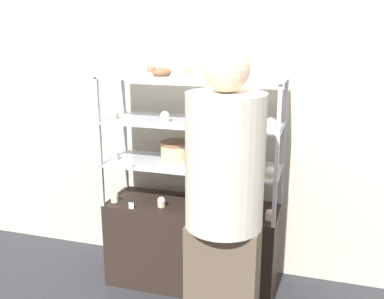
{
  "coord_description": "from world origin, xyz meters",
  "views": [
    {
      "loc": [
        0.83,
        -2.76,
        1.83
      ],
      "look_at": [
        0.0,
        0.0,
        1.01
      ],
      "focal_mm": 42.0,
      "sensor_mm": 36.0,
      "label": 1
    }
  ],
  "objects": [
    {
      "name": "donut_glazed",
      "position": [
        -0.22,
        0.01,
        1.52
      ],
      "size": [
        0.15,
        0.15,
        0.04
      ],
      "color": "brown",
      "rests_on": "display_riser_upper"
    },
    {
      "name": "ground_plane",
      "position": [
        0.0,
        0.0,
        0.0
      ],
      "size": [
        20.0,
        20.0,
        0.0
      ],
      "primitive_type": "plane",
      "color": "#2D2D33"
    },
    {
      "name": "cupcake_11",
      "position": [
        -0.01,
        -0.05,
        1.53
      ],
      "size": [
        0.06,
        0.06,
        0.07
      ],
      "color": "white",
      "rests_on": "display_riser_upper"
    },
    {
      "name": "price_tag_1",
      "position": [
        -0.37,
        -0.19,
        0.93
      ],
      "size": [
        0.04,
        0.0,
        0.04
      ],
      "color": "white",
      "rests_on": "display_riser_lower"
    },
    {
      "name": "price_tag_3",
      "position": [
        0.17,
        -0.19,
        1.52
      ],
      "size": [
        0.04,
        0.0,
        0.04
      ],
      "color": "white",
      "rests_on": "display_riser_upper"
    },
    {
      "name": "layer_cake_centerpiece",
      "position": [
        -0.14,
        0.06,
        0.98
      ],
      "size": [
        0.21,
        0.21,
        0.13
      ],
      "color": "#DBBC84",
      "rests_on": "display_riser_lower"
    },
    {
      "name": "display_riser_upper",
      "position": [
        0.0,
        0.0,
        1.48
      ],
      "size": [
        1.18,
        0.41,
        0.29
      ],
      "color": "#B7B7BC",
      "rests_on": "display_riser_middle"
    },
    {
      "name": "cupcake_9",
      "position": [
        -0.53,
        -0.08,
        1.53
      ],
      "size": [
        0.06,
        0.06,
        0.07
      ],
      "color": "beige",
      "rests_on": "display_riser_upper"
    },
    {
      "name": "cupcake_6",
      "position": [
        -0.53,
        -0.08,
        1.24
      ],
      "size": [
        0.06,
        0.06,
        0.07
      ],
      "color": "#CCB28C",
      "rests_on": "display_riser_middle"
    },
    {
      "name": "cupcake_7",
      "position": [
        -0.17,
        -0.06,
        1.24
      ],
      "size": [
        0.06,
        0.06,
        0.07
      ],
      "color": "white",
      "rests_on": "display_riser_middle"
    },
    {
      "name": "display_base",
      "position": [
        0.0,
        0.0,
        0.31
      ],
      "size": [
        1.18,
        0.41,
        0.62
      ],
      "color": "black",
      "rests_on": "ground_plane"
    },
    {
      "name": "display_riser_lower",
      "position": [
        0.0,
        0.0,
        0.89
      ],
      "size": [
        1.18,
        0.41,
        0.29
      ],
      "color": "#B7B7BC",
      "rests_on": "display_base"
    },
    {
      "name": "price_tag_0",
      "position": [
        -0.37,
        -0.19,
        0.64
      ],
      "size": [
        0.04,
        0.0,
        0.04
      ],
      "color": "white",
      "rests_on": "display_base"
    },
    {
      "name": "customer_figure",
      "position": [
        0.37,
        -0.64,
        0.92
      ],
      "size": [
        0.4,
        0.4,
        1.73
      ],
      "color": "brown",
      "rests_on": "ground_plane"
    },
    {
      "name": "back_wall",
      "position": [
        0.0,
        0.35,
        1.3
      ],
      "size": [
        8.0,
        0.05,
        2.6
      ],
      "color": "beige",
      "rests_on": "ground_plane"
    },
    {
      "name": "display_riser_middle",
      "position": [
        0.0,
        0.0,
        1.18
      ],
      "size": [
        1.18,
        0.41,
        0.29
      ],
      "color": "#B7B7BC",
      "rests_on": "display_riser_lower"
    },
    {
      "name": "cupcake_2",
      "position": [
        0.16,
        -0.1,
        0.65
      ],
      "size": [
        0.06,
        0.06,
        0.07
      ],
      "color": "white",
      "rests_on": "display_base"
    },
    {
      "name": "cupcake_12",
      "position": [
        0.25,
        -0.05,
        1.53
      ],
      "size": [
        0.06,
        0.06,
        0.07
      ],
      "color": "white",
      "rests_on": "display_riser_upper"
    },
    {
      "name": "cupcake_1",
      "position": [
        -0.19,
        -0.09,
        0.65
      ],
      "size": [
        0.06,
        0.06,
        0.07
      ],
      "color": "#CCB28C",
      "rests_on": "display_base"
    },
    {
      "name": "sheet_cake_frosted",
      "position": [
        0.32,
        -0.04,
        1.24
      ],
      "size": [
        0.21,
        0.15,
        0.07
      ],
      "color": "#C66660",
      "rests_on": "display_riser_middle"
    },
    {
      "name": "cupcake_5",
      "position": [
        0.54,
        -0.11,
        0.94
      ],
      "size": [
        0.05,
        0.05,
        0.07
      ],
      "color": "#CCB28C",
      "rests_on": "display_riser_lower"
    },
    {
      "name": "cupcake_0",
      "position": [
        -0.54,
        -0.11,
        0.65
      ],
      "size": [
        0.06,
        0.06,
        0.07
      ],
      "color": "white",
      "rests_on": "display_base"
    },
    {
      "name": "price_tag_2",
      "position": [
        0.17,
        -0.19,
        1.23
      ],
      "size": [
        0.04,
        0.0,
        0.04
      ],
      "color": "white",
      "rests_on": "display_riser_middle"
    },
    {
      "name": "cupcake_4",
      "position": [
        -0.54,
        -0.06,
        0.94
      ],
      "size": [
        0.05,
        0.05,
        0.07
      ],
      "color": "beige",
      "rests_on": "display_riser_lower"
    },
    {
      "name": "cupcake_13",
      "position": [
        0.55,
        -0.1,
        1.53
      ],
      "size": [
        0.06,
        0.06,
        0.07
      ],
      "color": "white",
      "rests_on": "display_riser_upper"
    },
    {
      "name": "cupcake_8",
      "position": [
        0.52,
        -0.07,
        1.24
      ],
      "size": [
        0.06,
        0.06,
        0.07
      ],
      "color": "white",
      "rests_on": "display_riser_middle"
    },
    {
      "name": "cupcake_10",
      "position": [
        -0.26,
        -0.03,
        1.53
      ],
      "size": [
        0.06,
        0.06,
        0.07
      ],
      "color": "#CCB28C",
      "rests_on": "display_riser_upper"
    },
    {
      "name": "cupcake_3",
      "position": [
        0.54,
        -0.09,
        0.65
      ],
      "size": [
        0.06,
        0.06,
        0.07
      ],
      "color": "beige",
      "rests_on": "display_base"
    }
  ]
}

